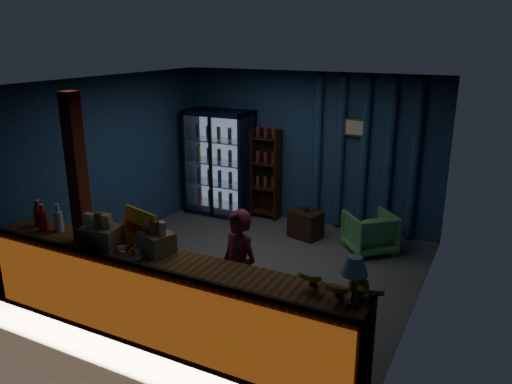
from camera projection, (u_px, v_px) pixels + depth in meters
ground at (247, 269)px, 7.04m from camera, size 4.60×4.60×0.00m
room_walls at (246, 161)px, 6.58m from camera, size 4.60×4.60×4.60m
counter at (162, 299)px, 5.28m from camera, size 4.40×0.57×0.99m
support_post at (81, 210)px, 5.50m from camera, size 0.16×0.16×2.60m
beverage_cooler at (221, 163)px, 9.07m from camera, size 1.20×0.62×1.90m
bottle_shelf at (267, 174)px, 8.86m from camera, size 0.50×0.28×1.60m
curtain_folds at (364, 156)px, 8.04m from camera, size 1.74×0.14×2.50m
framed_picture at (356, 128)px, 7.93m from camera, size 0.36×0.04×0.28m
shopkeeper at (239, 272)px, 5.40m from camera, size 0.59×0.49×1.40m
green_chair at (370, 232)px, 7.54m from camera, size 0.95×0.95×0.62m
side_table at (306, 224)px, 8.08m from camera, size 0.57×0.48×0.53m
yellow_sign at (139, 229)px, 5.35m from camera, size 0.53×0.24×0.42m
soda_bottles at (47, 219)px, 5.88m from camera, size 0.44×0.18×0.33m
snack_box_left at (102, 236)px, 5.35m from camera, size 0.43×0.37×0.40m
snack_box_centre at (157, 241)px, 5.25m from camera, size 0.41×0.38×0.36m
pastry_tray at (130, 252)px, 5.23m from camera, size 0.43×0.43×0.07m
banana_bunches at (340, 287)px, 4.37m from camera, size 0.80×0.31×0.18m
table_lamp at (354, 268)px, 4.13m from camera, size 0.23×0.23×0.45m
pineapple at (359, 283)px, 4.35m from camera, size 0.18×0.18×0.31m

